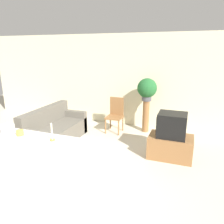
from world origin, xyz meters
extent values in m
plane|color=beige|center=(0.00, 0.00, 0.00)|extent=(14.00, 14.00, 0.00)
cube|color=beige|center=(0.00, 3.43, 1.35)|extent=(9.00, 0.06, 2.70)
cube|color=#605B51|center=(-0.86, 1.47, 0.22)|extent=(0.80, 1.81, 0.43)
cube|color=#605B51|center=(-1.16, 1.47, 0.65)|extent=(0.20, 1.81, 0.43)
cube|color=#605B51|center=(-0.86, 0.64, 0.30)|extent=(0.80, 0.16, 0.61)
cube|color=#605B51|center=(-0.86, 2.29, 0.30)|extent=(0.80, 0.16, 0.61)
cube|color=olive|center=(1.89, 1.64, 0.24)|extent=(0.92, 0.59, 0.48)
cube|color=black|center=(1.89, 1.64, 0.74)|extent=(0.58, 0.50, 0.51)
cube|color=black|center=(1.60, 1.64, 0.74)|extent=(0.02, 0.41, 0.40)
cube|color=olive|center=(0.26, 2.63, 0.44)|extent=(0.44, 0.44, 0.04)
cube|color=olive|center=(0.26, 2.83, 0.71)|extent=(0.40, 0.04, 0.51)
cylinder|color=olive|center=(0.07, 2.44, 0.21)|extent=(0.04, 0.04, 0.42)
cylinder|color=olive|center=(0.45, 2.44, 0.21)|extent=(0.04, 0.04, 0.42)
cylinder|color=olive|center=(0.07, 2.82, 0.21)|extent=(0.04, 0.04, 0.42)
cylinder|color=olive|center=(0.45, 2.82, 0.21)|extent=(0.04, 0.04, 0.42)
cylinder|color=olive|center=(1.07, 3.00, 0.45)|extent=(0.18, 0.18, 0.90)
cylinder|color=#4C4C51|center=(1.07, 3.00, 0.96)|extent=(0.26, 0.26, 0.12)
sphere|color=#23602D|center=(1.07, 3.00, 1.25)|extent=(0.53, 0.53, 0.53)
cube|color=silver|center=(0.00, -0.47, 0.51)|extent=(2.21, 0.44, 1.03)
cylinder|color=silver|center=(-0.34, -0.47, 1.10)|extent=(0.20, 0.20, 0.14)
sphere|color=silver|center=(-0.34, -0.47, 1.18)|extent=(0.04, 0.04, 0.04)
cylinder|color=gold|center=(-0.11, -0.47, 1.07)|extent=(0.11, 0.11, 0.08)
cylinder|color=#B7933D|center=(0.45, -0.47, 1.04)|extent=(0.07, 0.07, 0.02)
cylinder|color=beige|center=(0.45, -0.47, 1.17)|extent=(0.02, 0.02, 0.24)
camera|label=1|loc=(2.20, -2.82, 2.25)|focal=35.00mm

